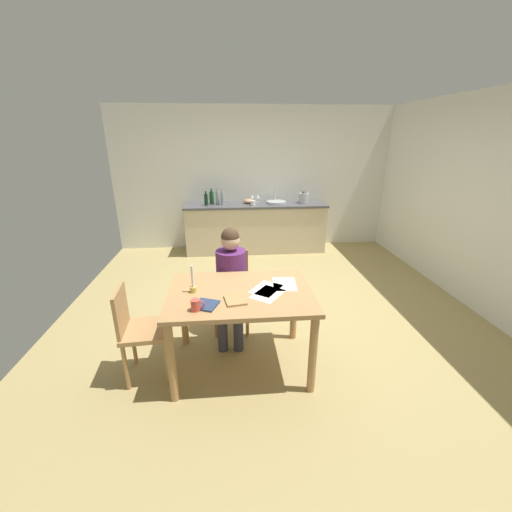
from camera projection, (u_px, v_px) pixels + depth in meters
The scene contains 25 objects.
ground_plane at pixel (271, 308), 4.17m from camera, with size 5.20×5.20×0.04m, color tan.
wall_back at pixel (254, 179), 6.14m from camera, with size 5.20×0.12×2.60m, color silver.
wall_right at pixel (484, 204), 3.92m from camera, with size 0.12×5.20×2.60m, color silver.
kitchen_counter at pixel (256, 227), 6.10m from camera, with size 2.60×0.64×0.90m.
dining_table at pixel (241, 303), 2.89m from camera, with size 1.27×0.91×0.78m.
chair_at_table at pixel (232, 286), 3.59m from camera, with size 0.43×0.43×0.89m.
person_seated at pixel (231, 277), 3.39m from camera, with size 0.34×0.61×1.19m.
chair_side_empty at pixel (139, 328), 2.82m from camera, with size 0.43×0.43×0.88m.
coffee_mug at pixel (196, 305), 2.53m from camera, with size 0.11×0.07×0.09m.
candlestick at pixel (193, 285), 2.82m from camera, with size 0.06×0.06×0.25m.
book_magazine at pixel (235, 300), 2.69m from camera, with size 0.16×0.20×0.02m, color tan.
book_cookery at pixel (206, 305), 2.61m from camera, with size 0.18×0.18×0.02m, color navy.
paper_letter at pixel (284, 284), 3.00m from camera, with size 0.21×0.30×0.00m, color white.
paper_bill at pixel (266, 289), 2.91m from camera, with size 0.21×0.30×0.00m, color white.
paper_envelope at pixel (268, 294), 2.81m from camera, with size 0.21×0.30×0.00m, color white.
sink_unit at pixel (276, 202), 5.97m from camera, with size 0.36×0.36×0.24m.
bottle_oil at pixel (206, 199), 5.77m from camera, with size 0.06×0.06×0.25m.
bottle_vinegar at pixel (212, 198), 5.88m from camera, with size 0.08×0.08×0.28m.
bottle_wine_red at pixel (218, 198), 5.86m from camera, with size 0.06×0.06×0.28m.
bottle_sauce at pixel (222, 198), 5.82m from camera, with size 0.06×0.06×0.28m.
mixing_bowl at pixel (248, 201), 5.97m from camera, with size 0.18×0.18×0.08m, color tan.
stovetop_kettle at pixel (304, 198), 5.98m from camera, with size 0.18×0.18×0.22m.
wine_glass_near_sink at pixel (258, 196), 6.05m from camera, with size 0.07×0.07×0.15m.
wine_glass_by_kettle at pixel (252, 196), 6.04m from camera, with size 0.07×0.07×0.15m.
teacup_on_counter at pixel (253, 203), 5.78m from camera, with size 0.12×0.09×0.09m.
Camera 1 is at (-0.51, -3.64, 2.07)m, focal length 22.66 mm.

